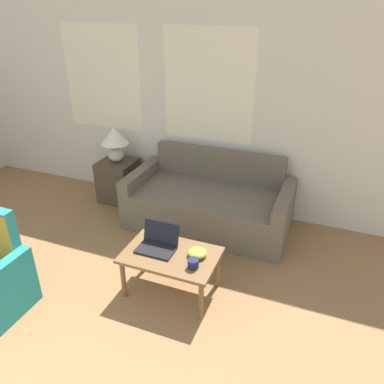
# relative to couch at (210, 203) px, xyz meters

# --- Properties ---
(wall_back) EXTENTS (6.77, 0.06, 2.60)m
(wall_back) POSITION_rel_couch_xyz_m (-0.84, 0.47, 1.04)
(wall_back) COLOR silver
(wall_back) RESTS_ON ground_plane
(couch) EXTENTS (1.89, 0.91, 0.84)m
(couch) POSITION_rel_couch_xyz_m (0.00, 0.00, 0.00)
(couch) COLOR #665B4C
(couch) RESTS_ON ground_plane
(side_table) EXTENTS (0.45, 0.45, 0.56)m
(side_table) POSITION_rel_couch_xyz_m (-1.35, 0.14, 0.01)
(side_table) COLOR #4C3D2D
(side_table) RESTS_ON ground_plane
(table_lamp) EXTENTS (0.36, 0.36, 0.46)m
(table_lamp) POSITION_rel_couch_xyz_m (-1.35, 0.14, 0.58)
(table_lamp) COLOR beige
(table_lamp) RESTS_ON side_table
(coffee_table) EXTENTS (0.85, 0.55, 0.43)m
(coffee_table) POSITION_rel_couch_xyz_m (0.07, -1.28, 0.10)
(coffee_table) COLOR brown
(coffee_table) RESTS_ON ground_plane
(laptop) EXTENTS (0.34, 0.27, 0.22)m
(laptop) POSITION_rel_couch_xyz_m (-0.08, -1.24, 0.21)
(laptop) COLOR black
(laptop) RESTS_ON coffee_table
(cup_navy) EXTENTS (0.10, 0.10, 0.08)m
(cup_navy) POSITION_rel_couch_xyz_m (0.32, -1.38, 0.19)
(cup_navy) COLOR #191E4C
(cup_navy) RESTS_ON coffee_table
(snack_bowl) EXTENTS (0.17, 0.17, 0.07)m
(snack_bowl) POSITION_rel_couch_xyz_m (0.30, -1.22, 0.19)
(snack_bowl) COLOR gold
(snack_bowl) RESTS_ON coffee_table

